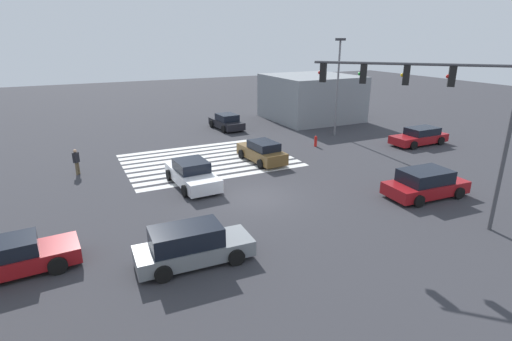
# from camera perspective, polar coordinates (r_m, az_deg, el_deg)

# --- Properties ---
(ground_plane) EXTENTS (123.47, 123.47, 0.00)m
(ground_plane) POSITION_cam_1_polar(r_m,az_deg,el_deg) (21.57, 0.00, -3.93)
(ground_plane) COLOR #333338
(crosswalk_markings) EXTENTS (11.40, 8.20, 0.01)m
(crosswalk_markings) POSITION_cam_1_polar(r_m,az_deg,el_deg) (28.20, -6.77, 1.48)
(crosswalk_markings) COLOR silver
(crosswalk_markings) RESTS_ON ground_plane
(traffic_signal_mast) EXTENTS (6.02, 6.02, 7.41)m
(traffic_signal_mast) POSITION_cam_1_polar(r_m,az_deg,el_deg) (19.06, 24.07, 9.12)
(traffic_signal_mast) COLOR #47474C
(traffic_signal_mast) RESTS_ON ground_plane
(car_0) EXTENTS (4.84, 2.09, 1.36)m
(car_0) POSITION_cam_1_polar(r_m,az_deg,el_deg) (34.55, 22.34, 4.52)
(car_0) COLOR maroon
(car_0) RESTS_ON ground_plane
(car_1) EXTENTS (2.15, 4.37, 1.48)m
(car_1) POSITION_cam_1_polar(r_m,az_deg,el_deg) (27.51, 0.85, 2.67)
(car_1) COLOR brown
(car_1) RESTS_ON ground_plane
(car_2) EXTENTS (4.60, 2.39, 1.51)m
(car_2) POSITION_cam_1_polar(r_m,az_deg,el_deg) (23.41, 23.04, -1.75)
(car_2) COLOR maroon
(car_2) RESTS_ON ground_plane
(car_3) EXTENTS (4.52, 2.03, 1.53)m
(car_3) POSITION_cam_1_polar(r_m,az_deg,el_deg) (15.64, -9.20, -10.55)
(car_3) COLOR gray
(car_3) RESTS_ON ground_plane
(car_4) EXTENTS (2.29, 4.81, 1.48)m
(car_4) POSITION_cam_1_polar(r_m,az_deg,el_deg) (23.43, -9.12, -0.51)
(car_4) COLOR silver
(car_4) RESTS_ON ground_plane
(car_5) EXTENTS (2.29, 4.32, 1.43)m
(car_5) POSITION_cam_1_polar(r_m,az_deg,el_deg) (37.45, -4.22, 6.93)
(car_5) COLOR black
(car_5) RESTS_ON ground_plane
(car_6) EXTENTS (4.61, 2.14, 1.35)m
(car_6) POSITION_cam_1_polar(r_m,az_deg,el_deg) (17.34, -31.52, -10.63)
(car_6) COLOR maroon
(car_6) RESTS_ON ground_plane
(corner_building) EXTENTS (8.29, 8.29, 4.46)m
(corner_building) POSITION_cam_1_polar(r_m,az_deg,el_deg) (42.22, 7.86, 10.31)
(corner_building) COLOR gray
(corner_building) RESTS_ON ground_plane
(pedestrian) EXTENTS (0.41, 0.41, 1.65)m
(pedestrian) POSITION_cam_1_polar(r_m,az_deg,el_deg) (27.26, -24.28, 1.31)
(pedestrian) COLOR brown
(pedestrian) RESTS_ON ground_plane
(street_light_pole_a) EXTENTS (0.80, 0.36, 8.10)m
(street_light_pole_a) POSITION_cam_1_polar(r_m,az_deg,el_deg) (35.06, 11.64, 12.71)
(street_light_pole_a) COLOR slate
(street_light_pole_a) RESTS_ON ground_plane
(fire_hydrant) EXTENTS (0.22, 0.22, 0.86)m
(fire_hydrant) POSITION_cam_1_polar(r_m,az_deg,el_deg) (31.77, 8.52, 4.18)
(fire_hydrant) COLOR red
(fire_hydrant) RESTS_ON ground_plane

